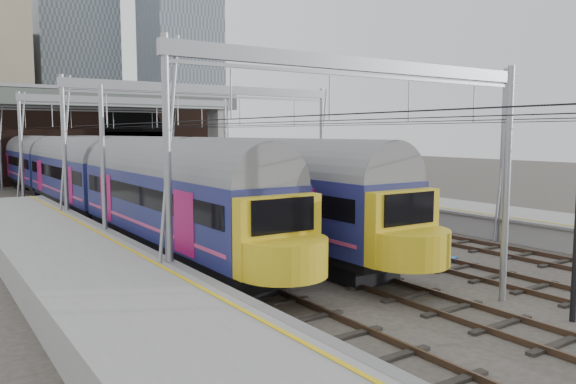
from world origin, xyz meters
TOP-DOWN VIEW (x-y plane):
  - ground at (0.00, 0.00)m, footprint 160.00×160.00m
  - platform_left at (-10.18, 2.50)m, footprint 4.32×55.00m
  - tracks at (0.00, 15.00)m, footprint 14.40×80.00m
  - overhead_line at (0.00, 21.49)m, footprint 16.80×80.00m
  - retaining_wall at (1.40, 51.93)m, footprint 28.00×2.75m
  - overbridge at (0.00, 46.00)m, footprint 28.00×3.00m
  - city_skyline at (2.73, 70.48)m, footprint 37.50×27.50m
  - train_main at (-2.00, 36.61)m, footprint 2.82×65.26m
  - train_second at (-6.00, 29.36)m, footprint 2.82×48.83m
  - equip_cover_a at (-1.05, 7.31)m, footprint 0.97×0.78m
  - equip_cover_b at (1.41, 8.05)m, footprint 0.90×0.76m
  - equip_cover_c at (2.86, 6.61)m, footprint 1.07×0.93m

SIDE VIEW (x-z plane):
  - ground at x=0.00m, z-range 0.00..0.00m
  - tracks at x=0.00m, z-range -0.09..0.13m
  - equip_cover_b at x=1.41m, z-range 0.00..0.09m
  - equip_cover_a at x=-1.05m, z-range 0.00..0.10m
  - equip_cover_c at x=2.86m, z-range 0.00..0.11m
  - platform_left at x=-10.18m, z-range -0.01..1.11m
  - train_second at x=-6.00m, z-range 0.08..4.92m
  - train_main at x=-2.00m, z-range 0.08..4.93m
  - retaining_wall at x=1.40m, z-range -0.17..8.83m
  - overhead_line at x=0.00m, z-range 2.57..10.57m
  - overbridge at x=0.00m, z-range 2.64..11.89m
  - city_skyline at x=2.73m, z-range -12.91..47.09m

